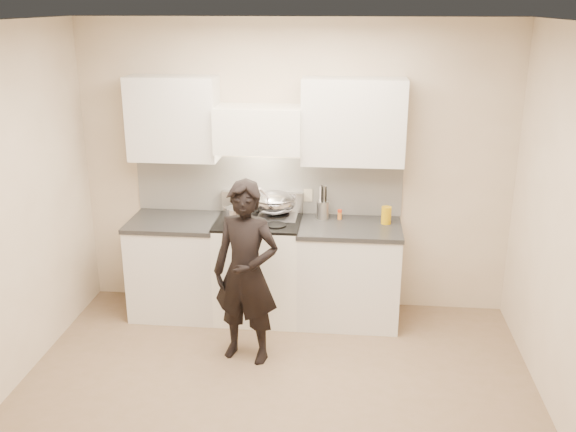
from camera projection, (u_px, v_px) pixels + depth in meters
The scene contains 11 objects.
ground_plane at pixel (273, 404), 4.73m from camera, with size 4.00×4.00×0.00m, color #7D644F.
room_shell at pixel (269, 182), 4.58m from camera, with size 4.04×3.54×2.70m.
stove at pixel (259, 268), 5.95m from camera, with size 0.76×0.65×0.96m.
counter_right at pixel (349, 272), 5.88m from camera, with size 0.92×0.67×0.92m.
counter_left at pixel (177, 266), 6.03m from camera, with size 0.82×0.67×0.92m.
wok at pixel (274, 202), 5.89m from camera, with size 0.41×0.51×0.33m.
stock_pot at pixel (238, 215), 5.66m from camera, with size 0.29×0.28×0.14m.
utensil_crock at pixel (323, 209), 5.89m from camera, with size 0.12×0.12×0.31m.
spice_jar at pixel (340, 214), 5.88m from camera, with size 0.04×0.04×0.09m.
oil_glass at pixel (386, 215), 5.76m from camera, with size 0.09×0.09×0.16m.
person at pixel (246, 273), 5.13m from camera, with size 0.55×0.36×1.52m, color black.
Camera 1 is at (0.52, -4.01, 2.83)m, focal length 40.00 mm.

